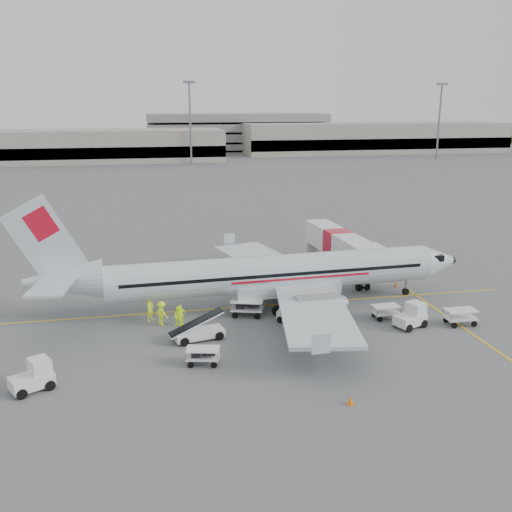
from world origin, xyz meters
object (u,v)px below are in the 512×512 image
object	(u,v)px
tug_fore	(410,315)
tug_mid	(290,312)
aircraft	(274,249)
jet_bridge	(338,252)
belt_loader	(199,323)
tug_aft	(31,376)

from	to	relation	value
tug_fore	tug_mid	world-z (taller)	tug_fore
aircraft	jet_bridge	world-z (taller)	aircraft
belt_loader	tug_fore	bearing A→B (deg)	-15.32
tug_fore	tug_aft	size ratio (longest dim) A/B	1.00
belt_loader	tug_fore	distance (m)	15.91
tug_mid	tug_aft	distance (m)	19.35
belt_loader	tug_aft	xyz separation A→B (m)	(-10.42, -5.54, -0.36)
belt_loader	tug_aft	distance (m)	11.81
belt_loader	tug_aft	bearing A→B (deg)	-164.35
jet_bridge	belt_loader	size ratio (longest dim) A/B	3.41
aircraft	jet_bridge	distance (m)	12.32
tug_fore	tug_mid	size ratio (longest dim) A/B	1.21
belt_loader	tug_mid	size ratio (longest dim) A/B	2.40
belt_loader	tug_fore	xyz separation A→B (m)	(15.89, -0.83, -0.36)
aircraft	tug_aft	world-z (taller)	aircraft
tug_mid	tug_aft	bearing A→B (deg)	-130.09
jet_bridge	belt_loader	bearing A→B (deg)	-141.22
aircraft	jet_bridge	size ratio (longest dim) A/B	2.21
aircraft	tug_fore	distance (m)	11.83
jet_bridge	tug_mid	world-z (taller)	jet_bridge
tug_mid	jet_bridge	bearing A→B (deg)	82.63
aircraft	tug_mid	world-z (taller)	aircraft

